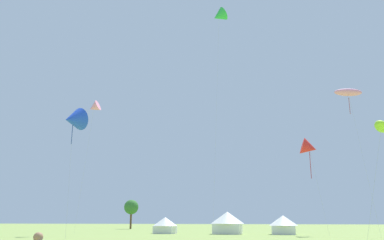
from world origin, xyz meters
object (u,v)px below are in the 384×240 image
Objects in this scene: kite_pink_delta at (94,107)px; festival_tent_right at (227,222)px; kite_lime_parafoil at (381,127)px; festival_tent_left at (283,224)px; tree_distant_right at (131,207)px; kite_pink_parafoil at (348,92)px; kite_blue_delta at (73,119)px; festival_tent_center at (165,224)px; kite_green_delta at (219,16)px; kite_red_delta at (309,148)px.

kite_pink_delta reaches higher than festival_tent_right.
kite_lime_parafoil reaches higher than festival_tent_left.
kite_lime_parafoil reaches higher than festival_tent_right.
kite_pink_parafoil is at bearing -39.31° from tree_distant_right.
kite_blue_delta is 0.74× the size of kite_pink_delta.
kite_pink_parafoil is at bearing -14.85° from festival_tent_center.
kite_lime_parafoil is at bearing -29.23° from kite_pink_delta.
kite_pink_delta is (-4.99, 14.47, 5.84)m from kite_blue_delta.
festival_tent_left is (8.02, -0.00, -0.30)m from festival_tent_right.
festival_tent_right reaches higher than festival_tent_left.
kite_blue_delta reaches higher than festival_tent_right.
tree_distant_right is (-44.07, 36.08, -13.30)m from kite_pink_parafoil.
tree_distant_right is at bearing 120.71° from festival_tent_center.
kite_green_delta is 35.56m from festival_tent_center.
kite_green_delta reaches higher than festival_tent_left.
festival_tent_right is at bearing 12.57° from kite_pink_delta.
festival_tent_right is at bearing 123.50° from kite_lime_parafoil.
festival_tent_left is at bearing -39.78° from tree_distant_right.
kite_pink_parafoil reaches higher than festival_tent_right.
kite_green_delta is 5.65× the size of tree_distant_right.
festival_tent_center is 33.87m from tree_distant_right.
kite_red_delta is 24.39m from festival_tent_center.
kite_lime_parafoil is at bearing -91.97° from kite_pink_parafoil.
festival_tent_left is at bearing 108.96° from kite_lime_parafoil.
kite_red_delta is 0.73× the size of kite_pink_parafoil.
kite_lime_parafoil is at bearing -79.80° from kite_red_delta.
festival_tent_center is at bearing 136.15° from kite_lime_parafoil.
kite_green_delta reaches higher than tree_distant_right.
festival_tent_left is (-8.66, 25.21, -8.02)m from kite_lime_parafoil.
kite_pink_parafoil reaches higher than festival_tent_center.
festival_tent_left is at bearing 0.00° from festival_tent_center.
kite_green_delta is 49.22m from tree_distant_right.
kite_green_delta is 26.04m from kite_pink_delta.
kite_green_delta is 3.70× the size of kite_lime_parafoil.
kite_blue_delta is 4.03× the size of festival_tent_center.
festival_tent_right is at bearing -47.26° from tree_distant_right.
kite_pink_parafoil reaches higher than tree_distant_right.
kite_pink_parafoil is at bearing 88.03° from kite_lime_parafoil.
kite_green_delta reaches higher than kite_blue_delta.
kite_blue_delta is at bearing -76.55° from tree_distant_right.
kite_red_delta is 11.54m from festival_tent_left.
tree_distant_right is (-43.45, 54.17, -4.62)m from kite_lime_parafoil.
kite_lime_parafoil is 2.70× the size of festival_tent_center.
kite_pink_delta is 33.79m from festival_tent_left.
kite_blue_delta is 23.27m from festival_tent_center.
kite_pink_parafoil is 2.84× the size of tree_distant_right.
festival_tent_right is 39.56m from tree_distant_right.
kite_pink_parafoil reaches higher than kite_lime_parafoil.
kite_pink_parafoil reaches higher than kite_red_delta.
kite_red_delta is at bearing 100.20° from kite_lime_parafoil.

